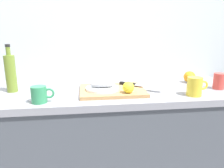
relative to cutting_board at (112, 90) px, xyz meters
name	(u,v)px	position (x,y,z in m)	size (l,w,h in m)	color
back_wall	(86,33)	(-0.15, 0.39, 0.34)	(3.20, 0.05, 2.50)	silver
kitchen_counter	(90,152)	(-0.15, 0.06, -0.46)	(2.00, 0.60, 0.90)	#4C5159
cutting_board	(112,90)	(0.00, 0.00, 0.00)	(0.39, 0.31, 0.02)	tan
white_plate	(102,88)	(-0.06, -0.01, 0.02)	(0.20, 0.20, 0.01)	white
fish_fillet	(102,84)	(-0.06, -0.01, 0.04)	(0.15, 0.06, 0.04)	gray
chef_knife	(135,85)	(0.16, 0.04, 0.02)	(0.25, 0.19, 0.02)	silver
lemon_0	(128,87)	(0.08, -0.10, 0.04)	(0.07, 0.07, 0.07)	yellow
olive_oil_bottle	(11,73)	(-0.62, 0.09, 0.11)	(0.06, 0.06, 0.29)	olive
coffee_mug_0	(219,81)	(0.70, -0.02, 0.04)	(0.11, 0.07, 0.10)	#CC3F38
coffee_mug_1	(195,86)	(0.47, -0.14, 0.05)	(0.13, 0.09, 0.11)	yellow
coffee_mug_2	(40,94)	(-0.41, -0.15, 0.03)	(0.12, 0.08, 0.09)	#338C59
orange_1	(189,77)	(0.59, 0.17, 0.03)	(0.08, 0.08, 0.08)	orange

